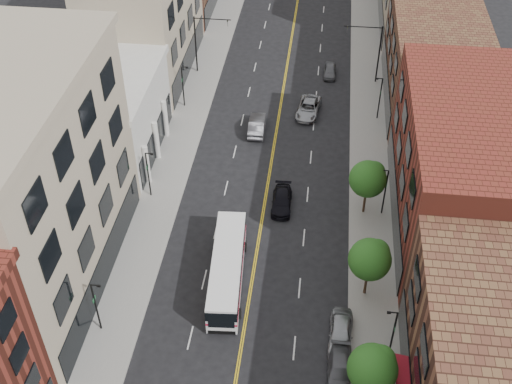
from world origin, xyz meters
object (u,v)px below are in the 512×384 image
at_px(city_bus, 227,268).
at_px(car_parked_mid, 339,370).
at_px(car_lane_b, 308,108).
at_px(car_lane_behind, 257,125).
at_px(car_parked_far, 341,333).
at_px(car_lane_c, 330,71).
at_px(car_lane_a, 282,201).

distance_m(city_bus, car_parked_mid, 12.38).
distance_m(car_parked_mid, car_lane_b, 34.45).
xyz_separation_m(city_bus, car_lane_b, (5.26, 26.19, -0.93)).
xyz_separation_m(car_parked_mid, car_lane_behind, (-9.52, 30.07, 0.17)).
bearing_deg(car_parked_mid, city_bus, 140.03).
distance_m(city_bus, car_lane_b, 26.73).
relative_size(car_parked_mid, car_parked_far, 0.97).
height_order(car_lane_b, car_lane_c, car_lane_b).
height_order(car_parked_far, car_lane_c, car_parked_far).
bearing_deg(car_parked_far, city_bus, 155.65).
xyz_separation_m(car_lane_behind, car_lane_a, (3.77, -12.05, -0.14)).
bearing_deg(car_lane_a, car_lane_b, 83.21).
relative_size(car_lane_behind, car_lane_b, 0.93).
height_order(city_bus, car_parked_mid, city_bus).
bearing_deg(city_bus, car_lane_behind, 86.33).
xyz_separation_m(car_lane_a, car_lane_c, (3.77, 25.05, -0.02)).
bearing_deg(car_parked_far, car_lane_c, 95.30).
distance_m(car_lane_behind, car_lane_b, 6.79).
height_order(car_lane_a, car_lane_b, car_lane_b).
bearing_deg(car_lane_c, car_lane_b, -103.78).
distance_m(city_bus, car_parked_far, 10.57).
bearing_deg(car_lane_c, car_lane_behind, -120.26).
bearing_deg(car_parked_mid, car_parked_far, 90.28).
bearing_deg(city_bus, car_lane_a, 66.01).
distance_m(car_parked_mid, car_lane_c, 43.12).
bearing_deg(car_lane_b, car_parked_mid, -76.68).
distance_m(car_parked_mid, car_lane_behind, 31.54).
xyz_separation_m(car_lane_behind, car_lane_b, (5.39, 4.13, -0.08)).
relative_size(city_bus, car_lane_a, 2.48).
height_order(car_lane_behind, car_lane_c, car_lane_behind).
height_order(car_lane_a, car_lane_c, car_lane_a).
relative_size(car_parked_far, car_lane_behind, 0.93).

